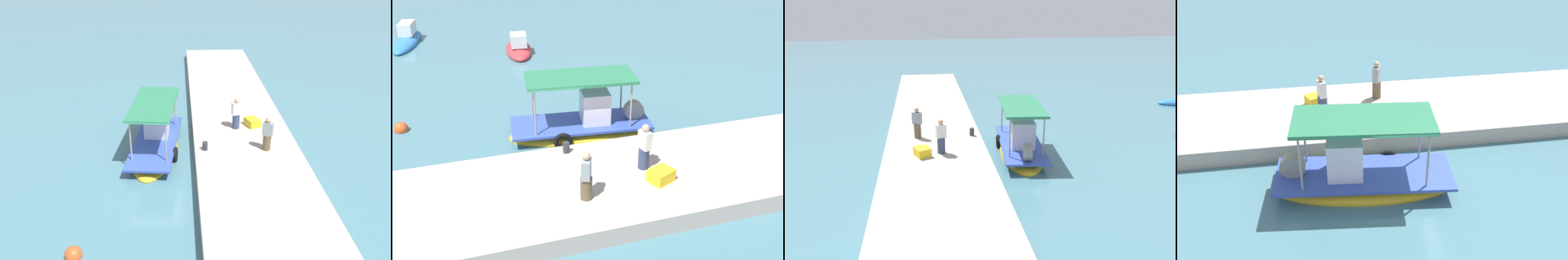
% 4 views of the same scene
% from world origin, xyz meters
% --- Properties ---
extents(ground_plane, '(120.00, 120.00, 0.00)m').
position_xyz_m(ground_plane, '(0.00, 0.00, 0.00)').
color(ground_plane, slate).
extents(dock_quay, '(36.00, 4.90, 0.64)m').
position_xyz_m(dock_quay, '(0.00, -4.32, 0.32)').
color(dock_quay, '#B4A59A').
rests_on(dock_quay, ground_plane).
extents(main_fishing_boat, '(6.07, 2.64, 2.90)m').
position_xyz_m(main_fishing_boat, '(1.53, -0.01, 0.42)').
color(main_fishing_boat, gold).
rests_on(main_fishing_boat, ground_plane).
extents(fisherman_near_bollard, '(0.44, 0.51, 1.64)m').
position_xyz_m(fisherman_near_bollard, '(2.48, -4.07, 1.39)').
color(fisherman_near_bollard, navy).
rests_on(fisherman_near_bollard, dock_quay).
extents(fisherman_by_crate, '(0.48, 0.52, 1.62)m').
position_xyz_m(fisherman_by_crate, '(0.15, -5.17, 1.38)').
color(fisherman_by_crate, brown).
rests_on(fisherman_by_crate, dock_quay).
extents(mooring_bollard, '(0.24, 0.24, 0.40)m').
position_xyz_m(mooring_bollard, '(0.23, -2.34, 0.84)').
color(mooring_bollard, '#2D2D33').
rests_on(mooring_bollard, dock_quay).
extents(cargo_crate, '(0.94, 0.86, 0.40)m').
position_xyz_m(cargo_crate, '(2.72, -4.96, 0.84)').
color(cargo_crate, yellow).
rests_on(cargo_crate, dock_quay).
extents(marker_buoy, '(0.58, 0.58, 0.58)m').
position_xyz_m(marker_buoy, '(-5.74, 2.39, 0.12)').
color(marker_buoy, '#E55121').
rests_on(marker_buoy, ground_plane).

